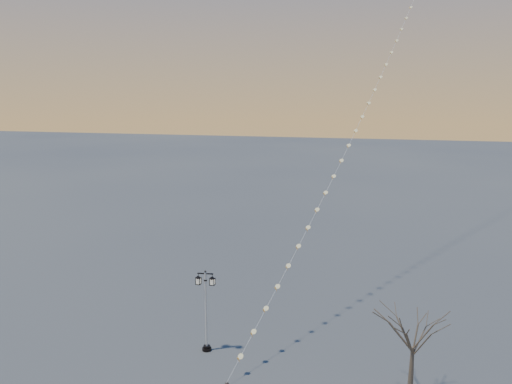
% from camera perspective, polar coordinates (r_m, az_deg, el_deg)
% --- Properties ---
extents(street_lamp, '(1.19, 0.52, 4.71)m').
position_cam_1_polar(street_lamp, '(28.20, -5.78, -13.00)').
color(street_lamp, black).
rests_on(street_lamp, ground).
extents(bare_tree, '(2.74, 2.74, 4.55)m').
position_cam_1_polar(bare_tree, '(25.06, 17.68, -15.30)').
color(bare_tree, brown).
rests_on(bare_tree, ground).
extents(kite_train, '(13.53, 42.91, 35.68)m').
position_cam_1_polar(kite_train, '(42.28, 14.55, 15.66)').
color(kite_train, black).
rests_on(kite_train, ground).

